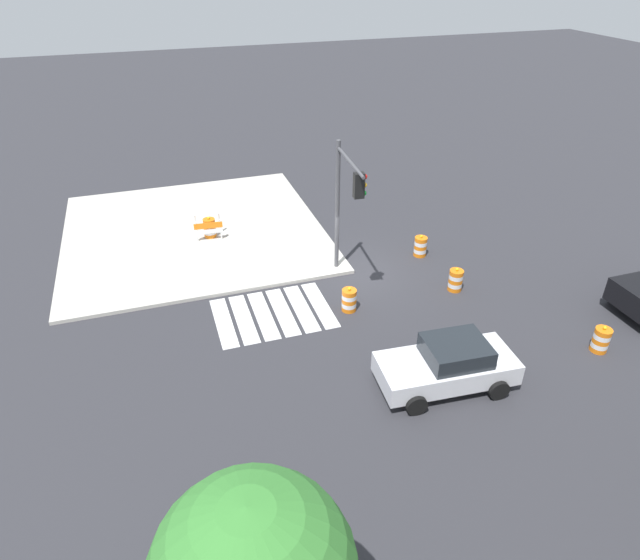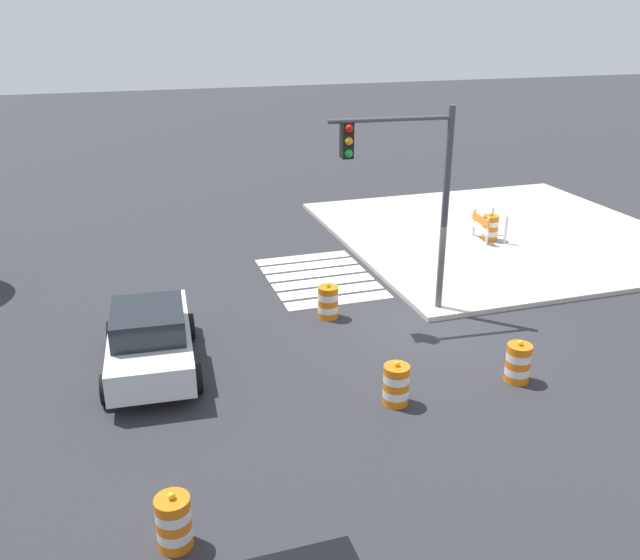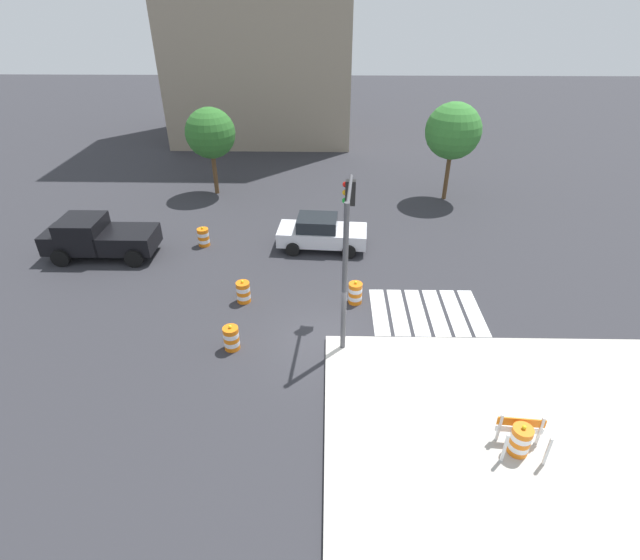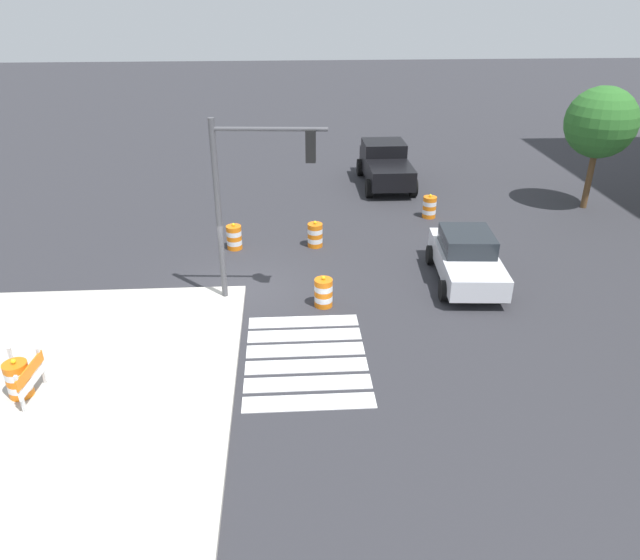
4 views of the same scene
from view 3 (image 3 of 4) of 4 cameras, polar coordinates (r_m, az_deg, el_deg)
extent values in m
plane|color=#2D2D33|center=(18.00, 0.70, -6.98)|extent=(120.00, 120.00, 0.00)
cube|color=#BCB7AD|center=(14.99, 25.83, -20.79)|extent=(12.00, 12.00, 0.15)
cube|color=silver|center=(19.54, 6.99, -3.69)|extent=(0.60, 3.20, 0.02)
cube|color=silver|center=(19.64, 9.18, -3.69)|extent=(0.60, 3.20, 0.02)
cube|color=silver|center=(19.76, 11.33, -3.69)|extent=(0.60, 3.20, 0.02)
cube|color=silver|center=(19.91, 13.46, -3.68)|extent=(0.60, 3.20, 0.02)
cube|color=silver|center=(20.08, 15.55, -3.67)|extent=(0.60, 3.20, 0.02)
cube|color=silver|center=(20.29, 17.61, -3.65)|extent=(0.60, 3.20, 0.02)
cube|color=silver|center=(23.81, 0.28, 5.31)|extent=(4.42, 2.15, 0.70)
cube|color=#1E2328|center=(23.56, -0.33, 6.76)|extent=(2.01, 1.73, 0.60)
cylinder|color=black|center=(24.76, 3.60, 5.42)|extent=(0.68, 0.29, 0.66)
cylinder|color=black|center=(23.06, 3.42, 3.35)|extent=(0.68, 0.29, 0.66)
cylinder|color=black|center=(24.95, -2.64, 5.67)|extent=(0.68, 0.29, 0.66)
cylinder|color=black|center=(23.28, -3.25, 3.64)|extent=(0.68, 0.29, 0.66)
cube|color=black|center=(24.68, -21.56, 4.46)|extent=(2.50, 2.00, 0.90)
cube|color=black|center=(25.43, -26.08, 4.95)|extent=(1.90, 2.00, 1.50)
cube|color=black|center=(26.06, -28.09, 4.28)|extent=(1.40, 1.90, 0.90)
cylinder|color=black|center=(25.32, -28.21, 2.33)|extent=(0.84, 0.30, 0.84)
cylinder|color=black|center=(26.90, -26.39, 4.47)|extent=(0.84, 0.30, 0.84)
cylinder|color=black|center=(23.85, -21.05, 2.39)|extent=(0.84, 0.30, 0.84)
cylinder|color=black|center=(25.53, -19.57, 4.64)|extent=(0.84, 0.30, 0.84)
cylinder|color=orange|center=(17.83, -10.28, -7.66)|extent=(0.56, 0.56, 0.18)
cylinder|color=white|center=(17.71, -10.34, -7.21)|extent=(0.56, 0.56, 0.18)
cylinder|color=orange|center=(17.60, -10.39, -6.75)|extent=(0.56, 0.56, 0.18)
cylinder|color=white|center=(17.49, -10.45, -6.29)|extent=(0.56, 0.56, 0.18)
cylinder|color=orange|center=(17.38, -10.51, -5.82)|extent=(0.56, 0.56, 0.18)
sphere|color=yellow|center=(17.30, -10.55, -5.42)|extent=(0.12, 0.12, 0.12)
cylinder|color=orange|center=(19.96, 4.13, -2.40)|extent=(0.56, 0.56, 0.18)
cylinder|color=white|center=(19.86, 4.15, -1.97)|extent=(0.56, 0.56, 0.18)
cylinder|color=orange|center=(19.76, 4.17, -1.54)|extent=(0.56, 0.56, 0.18)
cylinder|color=white|center=(19.66, 4.19, -1.10)|extent=(0.56, 0.56, 0.18)
cylinder|color=orange|center=(19.56, 4.21, -0.66)|extent=(0.56, 0.56, 0.18)
sphere|color=yellow|center=(19.48, 4.23, -0.28)|extent=(0.12, 0.12, 0.12)
cylinder|color=orange|center=(24.97, -13.46, 4.19)|extent=(0.56, 0.56, 0.18)
cylinder|color=white|center=(24.89, -13.51, 4.56)|extent=(0.56, 0.56, 0.18)
cylinder|color=orange|center=(24.81, -13.56, 4.93)|extent=(0.56, 0.56, 0.18)
cylinder|color=white|center=(24.73, -13.61, 5.30)|extent=(0.56, 0.56, 0.18)
cylinder|color=orange|center=(24.66, -13.66, 5.68)|extent=(0.56, 0.56, 0.18)
sphere|color=yellow|center=(24.60, -13.71, 5.99)|extent=(0.12, 0.12, 0.12)
cylinder|color=orange|center=(20.21, -8.93, -2.27)|extent=(0.56, 0.56, 0.18)
cylinder|color=white|center=(20.11, -8.97, -1.84)|extent=(0.56, 0.56, 0.18)
cylinder|color=orange|center=(20.01, -9.01, -1.41)|extent=(0.56, 0.56, 0.18)
cylinder|color=white|center=(19.92, -9.06, -0.98)|extent=(0.56, 0.56, 0.18)
cylinder|color=orange|center=(19.82, -9.10, -0.54)|extent=(0.56, 0.56, 0.18)
sphere|color=yellow|center=(19.74, -9.14, -0.17)|extent=(0.12, 0.12, 0.12)
cylinder|color=orange|center=(15.17, 22.22, -17.95)|extent=(0.56, 0.56, 0.18)
cylinder|color=white|center=(15.04, 22.36, -17.50)|extent=(0.56, 0.56, 0.18)
cylinder|color=orange|center=(14.91, 22.50, -17.03)|extent=(0.56, 0.56, 0.18)
cylinder|color=white|center=(14.78, 22.65, -16.56)|extent=(0.56, 0.56, 0.18)
cylinder|color=orange|center=(14.65, 22.80, -16.09)|extent=(0.56, 0.56, 0.18)
sphere|color=yellow|center=(14.55, 22.92, -15.68)|extent=(0.12, 0.12, 0.12)
cube|color=silver|center=(14.96, 20.35, -15.97)|extent=(0.08, 0.08, 1.00)
cube|color=silver|center=(14.51, 20.92, -17.99)|extent=(0.08, 0.08, 1.00)
cube|color=silver|center=(15.29, 24.49, -15.85)|extent=(0.08, 0.08, 1.00)
cube|color=silver|center=(14.85, 25.21, -17.81)|extent=(0.08, 0.08, 1.00)
cube|color=orange|center=(14.95, 22.62, -15.21)|extent=(1.30, 0.15, 0.28)
cube|color=white|center=(15.16, 22.39, -16.00)|extent=(1.30, 0.15, 0.20)
cylinder|color=#4C4C51|center=(15.84, 2.92, -0.13)|extent=(0.18, 0.18, 5.50)
cylinder|color=#4C4C51|center=(16.18, 3.47, 10.27)|extent=(0.38, 3.20, 0.12)
cube|color=black|center=(17.39, 3.60, 10.22)|extent=(0.38, 0.31, 0.90)
sphere|color=red|center=(17.29, 3.00, 11.17)|extent=(0.20, 0.20, 0.20)
sphere|color=#F2A514|center=(17.40, 2.97, 10.24)|extent=(0.20, 0.20, 0.20)
sphere|color=green|center=(17.51, 2.94, 9.33)|extent=(0.20, 0.20, 0.20)
cylinder|color=brown|center=(30.40, 14.72, 11.87)|extent=(0.25, 0.25, 2.96)
sphere|color=#387F33|center=(29.67, 15.42, 16.56)|extent=(3.17, 3.17, 3.17)
cylinder|color=brown|center=(31.02, -12.27, 12.31)|extent=(0.26, 0.26, 2.69)
sphere|color=#2D6B28|center=(30.35, -12.79, 16.52)|extent=(2.93, 2.93, 2.93)
camera|label=1|loc=(33.48, 16.65, 31.96)|focal=30.82mm
camera|label=2|loc=(26.57, -34.92, 19.14)|focal=37.72mm
camera|label=4|loc=(23.16, 51.14, 15.21)|focal=33.38mm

